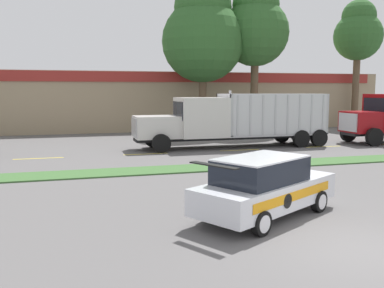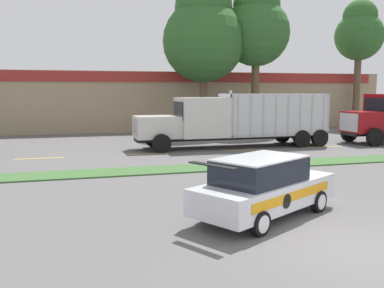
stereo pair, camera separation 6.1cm
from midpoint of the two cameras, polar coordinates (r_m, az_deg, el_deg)
The scene contains 12 objects.
ground_plane at distance 10.12m, azimuth 20.60°, elevation -12.77°, with size 600.00×600.00×0.00m, color #5B5959.
grass_verge at distance 18.70m, azimuth 2.27°, elevation -3.13°, with size 120.00×1.76×0.06m, color #3D6633.
centre_line_3 at distance 22.65m, azimuth -19.85°, elevation -1.81°, with size 2.40×0.14×0.01m, color yellow.
centre_line_4 at distance 22.92m, azimuth -6.26°, elevation -1.33°, with size 2.40×0.14×0.01m, color yellow.
centre_line_5 at distance 24.41m, azimuth 6.33°, elevation -0.81°, with size 2.40×0.14×0.01m, color yellow.
centre_line_6 at distance 26.92m, azimuth 17.02°, elevation -0.34°, with size 2.40×0.14×0.01m, color yellow.
dump_truck_mid at distance 25.21m, azimuth 3.24°, elevation 2.98°, with size 11.62×2.75×3.37m.
rally_car at distance 11.58m, azimuth 9.50°, elevation -5.59°, with size 4.74×3.71×1.68m.
store_building_backdrop at distance 41.10m, azimuth -4.66°, elevation 5.86°, with size 39.42×12.10×4.89m.
tree_behind_centre at distance 41.99m, azimuth 21.24°, elevation 13.67°, with size 4.26×4.26×11.35m.
tree_behind_right at distance 35.19m, azimuth 8.40°, elevation 15.25°, with size 5.27×5.27×11.84m.
tree_behind_far_right at distance 33.89m, azimuth 1.40°, elevation 14.57°, with size 6.31×6.31×11.86m.
Camera 1 is at (-5.83, -7.57, 3.37)m, focal length 40.00 mm.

